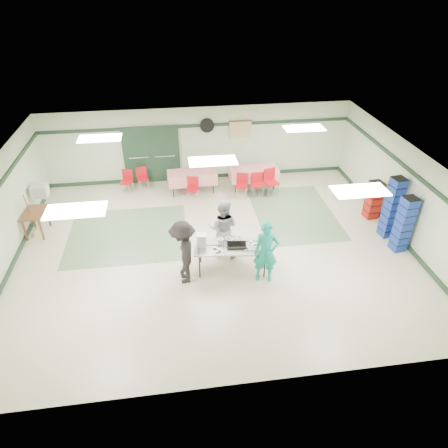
{
  "coord_description": "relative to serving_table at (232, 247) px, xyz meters",
  "views": [
    {
      "loc": [
        -1.0,
        -9.19,
        6.82
      ],
      "look_at": [
        0.24,
        -0.3,
        0.96
      ],
      "focal_mm": 32.0,
      "sensor_mm": 36.0,
      "label": 1
    }
  ],
  "objects": [
    {
      "name": "floor",
      "position": [
        -0.34,
        1.04,
        -0.72
      ],
      "size": [
        11.0,
        11.0,
        0.0
      ],
      "primitive_type": "plane",
      "color": "beige",
      "rests_on": "ground"
    },
    {
      "name": "ceiling",
      "position": [
        -0.34,
        1.04,
        1.98
      ],
      "size": [
        11.0,
        11.0,
        0.0
      ],
      "primitive_type": "plane",
      "rotation": [
        3.14,
        0.0,
        0.0
      ],
      "color": "silver",
      "rests_on": "wall_back"
    },
    {
      "name": "wall_back",
      "position": [
        -0.34,
        5.54,
        0.63
      ],
      "size": [
        11.0,
        0.0,
        11.0
      ],
      "primitive_type": "plane",
      "rotation": [
        1.57,
        0.0,
        0.0
      ],
      "color": "beige",
      "rests_on": "floor"
    },
    {
      "name": "wall_front",
      "position": [
        -0.34,
        -3.46,
        0.63
      ],
      "size": [
        11.0,
        0.0,
        11.0
      ],
      "primitive_type": "plane",
      "rotation": [
        -1.57,
        0.0,
        0.0
      ],
      "color": "beige",
      "rests_on": "floor"
    },
    {
      "name": "wall_right",
      "position": [
        5.16,
        1.04,
        0.63
      ],
      "size": [
        0.0,
        9.0,
        9.0
      ],
      "primitive_type": "plane",
      "rotation": [
        1.57,
        0.0,
        -1.57
      ],
      "color": "beige",
      "rests_on": "floor"
    },
    {
      "name": "trim_back",
      "position": [
        -0.34,
        5.51,
        1.33
      ],
      "size": [
        11.0,
        0.06,
        0.1
      ],
      "primitive_type": "cube",
      "color": "#1B3222",
      "rests_on": "wall_back"
    },
    {
      "name": "baseboard_back",
      "position": [
        -0.34,
        5.51,
        -0.66
      ],
      "size": [
        11.0,
        0.06,
        0.12
      ],
      "primitive_type": "cube",
      "color": "#1B3222",
      "rests_on": "floor"
    },
    {
      "name": "baseboard_left",
      "position": [
        -5.81,
        1.04,
        -0.66
      ],
      "size": [
        0.06,
        9.0,
        0.12
      ],
      "primitive_type": "cube",
      "rotation": [
        0.0,
        0.0,
        1.57
      ],
      "color": "#1B3222",
      "rests_on": "floor"
    },
    {
      "name": "trim_right",
      "position": [
        5.13,
        1.04,
        1.33
      ],
      "size": [
        0.06,
        9.0,
        0.1
      ],
      "primitive_type": "cube",
      "rotation": [
        0.0,
        0.0,
        1.57
      ],
      "color": "#1B3222",
      "rests_on": "wall_back"
    },
    {
      "name": "baseboard_right",
      "position": [
        5.13,
        1.04,
        -0.66
      ],
      "size": [
        0.06,
        9.0,
        0.12
      ],
      "primitive_type": "cube",
      "rotation": [
        0.0,
        0.0,
        1.57
      ],
      "color": "#1B3222",
      "rests_on": "floor"
    },
    {
      "name": "green_patch_a",
      "position": [
        -2.84,
        2.04,
        -0.71
      ],
      "size": [
        3.5,
        3.0,
        0.01
      ],
      "primitive_type": "cube",
      "color": "#67815E",
      "rests_on": "floor"
    },
    {
      "name": "green_patch_b",
      "position": [
        2.46,
        2.54,
        -0.71
      ],
      "size": [
        2.5,
        3.5,
        0.01
      ],
      "primitive_type": "cube",
      "color": "#67815E",
      "rests_on": "floor"
    },
    {
      "name": "double_door_left",
      "position": [
        -2.54,
        5.48,
        0.33
      ],
      "size": [
        0.9,
        0.06,
        2.1
      ],
      "primitive_type": "cube",
      "color": "gray",
      "rests_on": "floor"
    },
    {
      "name": "double_door_right",
      "position": [
        -1.59,
        5.48,
        0.33
      ],
      "size": [
        0.9,
        0.06,
        2.1
      ],
      "primitive_type": "cube",
      "color": "gray",
      "rests_on": "floor"
    },
    {
      "name": "door_frame",
      "position": [
        -2.07,
        5.46,
        0.33
      ],
      "size": [
        2.0,
        0.03,
        2.15
      ],
      "primitive_type": "cube",
      "color": "#1B3222",
      "rests_on": "floor"
    },
    {
      "name": "wall_fan",
      "position": [
        -0.04,
        5.48,
        1.33
      ],
      "size": [
        0.5,
        0.1,
        0.5
      ],
      "primitive_type": "cylinder",
      "rotation": [
        1.57,
        0.0,
        0.0
      ],
      "color": "black",
      "rests_on": "wall_back"
    },
    {
      "name": "scroll_banner",
      "position": [
        1.16,
        5.48,
        1.13
      ],
      "size": [
        0.8,
        0.02,
        0.6
      ],
      "primitive_type": "cube",
      "color": "#C8B77D",
      "rests_on": "wall_back"
    },
    {
      "name": "serving_table",
      "position": [
        0.0,
        0.0,
        0.0
      ],
      "size": [
        2.0,
        1.01,
        0.76
      ],
      "rotation": [
        0.0,
        0.0,
        -0.12
      ],
      "color": "#A5A4A0",
      "rests_on": "floor"
    },
    {
      "name": "sheet_tray_right",
      "position": [
        0.54,
        -0.09,
        0.05
      ],
      "size": [
        0.62,
        0.5,
        0.02
      ],
      "primitive_type": "cube",
      "rotation": [
        0.0,
        0.0,
        -0.12
      ],
      "color": "silver",
      "rests_on": "serving_table"
    },
    {
      "name": "sheet_tray_mid",
      "position": [
        -0.04,
        0.18,
        0.05
      ],
      "size": [
        0.65,
        0.53,
        0.02
      ],
      "primitive_type": "cube",
      "rotation": [
        0.0,
        0.0,
        -0.12
      ],
      "color": "silver",
      "rests_on": "serving_table"
    },
    {
      "name": "sheet_tray_left",
      "position": [
        -0.55,
        -0.15,
        0.05
      ],
      "size": [
        0.68,
        0.55,
        0.02
      ],
      "primitive_type": "cube",
      "rotation": [
        0.0,
        0.0,
        -0.12
      ],
      "color": "silver",
      "rests_on": "serving_table"
    },
    {
      "name": "baking_pan",
      "position": [
        0.11,
        -0.04,
        0.08
      ],
      "size": [
        0.53,
        0.37,
        0.08
      ],
      "primitive_type": "cube",
      "rotation": [
        0.0,
        0.0,
        -0.12
      ],
      "color": "black",
      "rests_on": "serving_table"
    },
    {
      "name": "foam_box_stack",
      "position": [
        -0.76,
        0.09,
        0.23
      ],
      "size": [
        0.25,
        0.24,
        0.37
      ],
      "primitive_type": "cube",
      "rotation": [
        0.0,
        0.0,
        -0.12
      ],
      "color": "white",
      "rests_on": "serving_table"
    },
    {
      "name": "volunteer_teal",
      "position": [
        0.77,
        -0.49,
        0.13
      ],
      "size": [
        0.69,
        0.52,
        1.7
      ],
      "primitive_type": "imported",
      "rotation": [
        0.0,
        0.0,
        -0.19
      ],
      "color": "#159283",
      "rests_on": "floor"
    },
    {
      "name": "volunteer_grey",
      "position": [
        -0.14,
        0.71,
        0.14
      ],
      "size": [
        1.01,
        0.89,
        1.72
      ],
      "primitive_type": "imported",
      "rotation": [
        0.0,
        0.0,
        2.8
      ],
      "color": "gray",
      "rests_on": "floor"
    },
    {
      "name": "volunteer_dark",
      "position": [
        -1.25,
        -0.25,
        0.15
      ],
      "size": [
        0.7,
        1.15,
        1.74
      ],
      "primitive_type": "imported",
      "rotation": [
        0.0,
        0.0,
        -1.62
      ],
      "color": "black",
      "rests_on": "floor"
    },
    {
      "name": "dining_table_a",
      "position": [
        1.49,
        4.49,
        -0.15
      ],
      "size": [
        1.71,
        0.79,
        0.77
      ],
      "rotation": [
        0.0,
        0.0,
        0.02
      ],
      "color": "red",
      "rests_on": "floor"
    },
    {
      "name": "dining_table_b",
      "position": [
        -0.71,
        4.49,
        -0.15
      ],
      "size": [
        1.72,
        0.83,
        0.77
      ],
      "rotation": [
        0.0,
        0.0,
        0.05
      ],
      "color": "red",
      "rests_on": "floor"
    },
    {
      "name": "chair_a",
      "position": [
        1.5,
        3.92,
        -0.21
      ],
      "size": [
        0.39,
        0.39,
        0.83
      ],
      "rotation": [
        0.0,
        0.0,
        0.02
      ],
      "color": "#B80F0E",
      "rests_on": "floor"
    },
    {
      "name": "chair_b",
      "position": [
        0.97,
        3.92,
        -0.2
      ],
      "size": [
        0.48,
        0.48,
        0.84
      ],
      "rotation": [
        0.0,
        0.0,
        -0.27
      ],
      "color": "#B80F0E",
      "rests_on": "floor"
    },
    {
      "name": "chair_c",
      "position": [
        1.97,
        3.93,
        -0.14
      ],
      "size": [
        0.53,
        0.53,
        0.94
      ],
      "rotation": [
        0.0,
        0.0,
        0.26
      ],
      "color": "#B80F0E",
      "rests_on": "floor"
    },
    {
      "name": "chair_d",
      "position": [
        -0.73,
        3.92,
        -0.22
      ],
      "size": [
        0.47,
        0.47,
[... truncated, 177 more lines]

